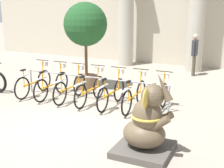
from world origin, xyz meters
name	(u,v)px	position (x,y,z in m)	size (l,w,h in m)	color
ground_plane	(66,125)	(0.00, 0.00, 0.00)	(60.00, 60.00, 0.00)	gray
building_facade	(166,0)	(0.00, 8.60, 3.00)	(20.00, 0.20, 6.00)	#BCB29E
column_left	(126,8)	(-1.60, 7.60, 2.62)	(0.89, 0.89, 5.16)	#ADA899
column_right	(197,9)	(1.60, 7.60, 2.62)	(0.89, 0.89, 5.16)	#ADA899
bike_rack	(93,81)	(-0.30, 1.95, 0.63)	(4.74, 0.05, 0.77)	gray
bicycle_0	(34,82)	(-2.37, 1.80, 0.42)	(0.48, 1.81, 1.07)	black
bicycle_1	(52,84)	(-1.68, 1.82, 0.42)	(0.48, 1.81, 1.07)	black
bicycle_2	(71,87)	(-0.99, 1.81, 0.42)	(0.48, 1.81, 1.07)	black
bicycle_3	(91,89)	(-0.30, 1.81, 0.42)	(0.48, 1.81, 1.07)	black
bicycle_4	(112,92)	(0.39, 1.81, 0.42)	(0.48, 1.81, 1.07)	black
bicycle_5	(135,95)	(1.08, 1.84, 0.42)	(0.48, 1.81, 1.07)	black
bicycle_6	(159,98)	(1.77, 1.83, 0.42)	(0.48, 1.81, 1.07)	black
elephant_statue	(146,126)	(2.23, -0.53, 0.57)	(1.10, 1.10, 1.68)	#4C4742
person_pedestrian	(195,51)	(1.78, 6.68, 1.02)	(0.23, 0.47, 1.70)	brown
potted_tree	(86,29)	(-1.24, 3.22, 2.03)	(1.46, 1.46, 2.93)	brown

